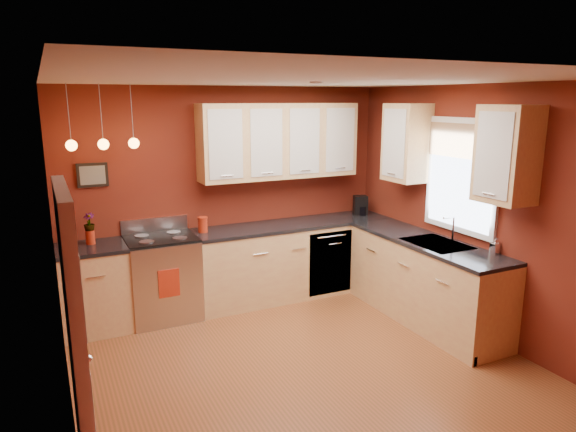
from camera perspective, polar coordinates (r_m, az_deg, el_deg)
name	(u,v)px	position (r m, az deg, el deg)	size (l,w,h in m)	color
floor	(309,372)	(4.93, 2.40, -16.90)	(4.20, 4.20, 0.00)	brown
ceiling	(312,80)	(4.28, 2.74, 14.90)	(4.00, 4.20, 0.02)	beige
wall_back	(229,195)	(6.31, -6.54, 2.31)	(4.00, 0.02, 2.60)	maroon
wall_front	(509,332)	(2.87, 23.33, -11.78)	(4.00, 0.02, 2.60)	maroon
wall_left	(59,268)	(3.93, -24.14, -5.25)	(0.02, 4.20, 2.60)	maroon
wall_right	(482,213)	(5.64, 20.74, 0.28)	(0.02, 4.20, 2.60)	maroon
base_cabinets_back_left	(95,290)	(5.92, -20.68, -7.71)	(0.70, 0.60, 0.90)	#E1C179
base_cabinets_back_right	(293,260)	(6.53, 0.61, -4.95)	(2.54, 0.60, 0.90)	#E1C179
base_cabinets_right	(425,282)	(5.98, 14.96, -7.11)	(0.60, 2.10, 0.90)	#E1C179
counter_back_left	(91,248)	(5.78, -21.04, -3.34)	(0.70, 0.62, 0.04)	black
counter_back_right	(294,224)	(6.40, 0.62, -0.94)	(2.54, 0.62, 0.04)	black
counter_right	(427,242)	(5.84, 15.22, -2.76)	(0.62, 2.10, 0.04)	black
gas_range	(163,277)	(6.01, -13.73, -6.63)	(0.76, 0.64, 1.11)	#BBBBC0
dishwasher_front	(330,263)	(6.45, 4.72, -5.21)	(0.60, 0.02, 0.80)	#BBBBC0
sink	(437,245)	(5.73, 16.21, -3.16)	(0.50, 0.70, 0.33)	gray
window	(461,172)	(5.76, 18.72, 4.62)	(0.06, 1.02, 1.22)	white
door_left_wall	(81,386)	(2.93, -22.03, -17.15)	(0.12, 0.82, 2.05)	white
upper_cabinets_back	(280,141)	(6.29, -0.94, 8.33)	(2.00, 0.35, 0.90)	#E1C179
upper_cabinets_right	(451,148)	(5.65, 17.64, 7.22)	(0.35, 1.95, 0.90)	#E1C179
wall_picture	(93,175)	(5.92, -20.89, 4.28)	(0.32, 0.03, 0.26)	black
pendant_lights	(103,144)	(5.56, -19.83, 7.59)	(0.71, 0.11, 0.66)	gray
red_canister	(203,225)	(6.01, -9.45, -0.94)	(0.12, 0.12, 0.18)	#AF2912
red_vase	(90,237)	(5.84, -21.11, -2.21)	(0.09, 0.09, 0.15)	#AF2912
flowers	(89,223)	(5.80, -21.23, -0.71)	(0.12, 0.12, 0.21)	#AF2912
coffee_maker	(361,206)	(6.90, 8.07, 1.12)	(0.22, 0.22, 0.25)	black
soap_pump	(495,246)	(5.51, 22.02, -3.10)	(0.07, 0.08, 0.16)	white
dish_towel	(169,283)	(5.69, -13.08, -7.29)	(0.23, 0.02, 0.31)	#AF2912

